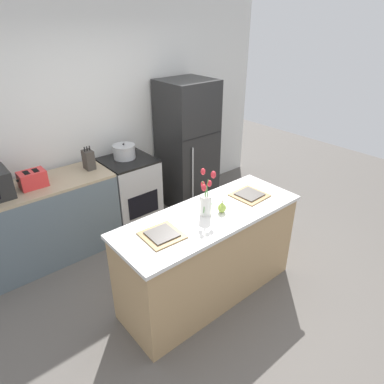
{
  "coord_description": "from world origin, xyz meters",
  "views": [
    {
      "loc": [
        -1.8,
        -1.89,
        2.52
      ],
      "look_at": [
        0.0,
        0.25,
        1.05
      ],
      "focal_mm": 32.0,
      "sensor_mm": 36.0,
      "label": 1
    }
  ],
  "objects_px": {
    "stove_range": "(131,193)",
    "knife_block": "(89,160)",
    "flower_vase": "(206,200)",
    "pear_figurine": "(222,208)",
    "toaster": "(33,179)",
    "refrigerator": "(187,145)",
    "cooking_pot": "(124,152)",
    "plate_setting_left": "(162,235)",
    "plate_setting_right": "(249,195)"
  },
  "relations": [
    {
      "from": "stove_range",
      "to": "knife_block",
      "type": "height_order",
      "value": "knife_block"
    },
    {
      "from": "flower_vase",
      "to": "knife_block",
      "type": "xyz_separation_m",
      "value": [
        -0.34,
        1.61,
        -0.04
      ]
    },
    {
      "from": "pear_figurine",
      "to": "knife_block",
      "type": "xyz_separation_m",
      "value": [
        -0.48,
        1.68,
        0.06
      ]
    },
    {
      "from": "flower_vase",
      "to": "pear_figurine",
      "type": "distance_m",
      "value": 0.18
    },
    {
      "from": "toaster",
      "to": "knife_block",
      "type": "relative_size",
      "value": 1.04
    },
    {
      "from": "refrigerator",
      "to": "cooking_pot",
      "type": "relative_size",
      "value": 6.43
    },
    {
      "from": "pear_figurine",
      "to": "plate_setting_left",
      "type": "bearing_deg",
      "value": 175.67
    },
    {
      "from": "plate_setting_left",
      "to": "toaster",
      "type": "bearing_deg",
      "value": 107.33
    },
    {
      "from": "plate_setting_left",
      "to": "knife_block",
      "type": "height_order",
      "value": "knife_block"
    },
    {
      "from": "flower_vase",
      "to": "cooking_pot",
      "type": "bearing_deg",
      "value": 85.37
    },
    {
      "from": "pear_figurine",
      "to": "knife_block",
      "type": "height_order",
      "value": "knife_block"
    },
    {
      "from": "toaster",
      "to": "stove_range",
      "type": "bearing_deg",
      "value": 1.07
    },
    {
      "from": "pear_figurine",
      "to": "cooking_pot",
      "type": "bearing_deg",
      "value": 90.06
    },
    {
      "from": "toaster",
      "to": "knife_block",
      "type": "bearing_deg",
      "value": 4.99
    },
    {
      "from": "toaster",
      "to": "cooking_pot",
      "type": "relative_size",
      "value": 1.02
    },
    {
      "from": "flower_vase",
      "to": "cooking_pot",
      "type": "distance_m",
      "value": 1.65
    },
    {
      "from": "plate_setting_right",
      "to": "knife_block",
      "type": "height_order",
      "value": "knife_block"
    },
    {
      "from": "plate_setting_right",
      "to": "cooking_pot",
      "type": "height_order",
      "value": "cooking_pot"
    },
    {
      "from": "plate_setting_right",
      "to": "pear_figurine",
      "type": "bearing_deg",
      "value": -173.65
    },
    {
      "from": "cooking_pot",
      "to": "refrigerator",
      "type": "bearing_deg",
      "value": -3.62
    },
    {
      "from": "flower_vase",
      "to": "knife_block",
      "type": "height_order",
      "value": "flower_vase"
    },
    {
      "from": "stove_range",
      "to": "flower_vase",
      "type": "height_order",
      "value": "flower_vase"
    },
    {
      "from": "pear_figurine",
      "to": "stove_range",
      "type": "bearing_deg",
      "value": 90.01
    },
    {
      "from": "pear_figurine",
      "to": "toaster",
      "type": "height_order",
      "value": "toaster"
    },
    {
      "from": "stove_range",
      "to": "cooking_pot",
      "type": "distance_m",
      "value": 0.55
    },
    {
      "from": "plate_setting_right",
      "to": "knife_block",
      "type": "relative_size",
      "value": 1.18
    },
    {
      "from": "plate_setting_right",
      "to": "stove_range",
      "type": "bearing_deg",
      "value": 104.93
    },
    {
      "from": "refrigerator",
      "to": "plate_setting_left",
      "type": "height_order",
      "value": "refrigerator"
    },
    {
      "from": "plate_setting_right",
      "to": "toaster",
      "type": "height_order",
      "value": "toaster"
    },
    {
      "from": "plate_setting_left",
      "to": "toaster",
      "type": "distance_m",
      "value": 1.65
    },
    {
      "from": "plate_setting_right",
      "to": "cooking_pot",
      "type": "xyz_separation_m",
      "value": [
        -0.43,
        1.66,
        0.07
      ]
    },
    {
      "from": "stove_range",
      "to": "cooking_pot",
      "type": "bearing_deg",
      "value": 91.29
    },
    {
      "from": "plate_setting_left",
      "to": "toaster",
      "type": "relative_size",
      "value": 1.14
    },
    {
      "from": "refrigerator",
      "to": "flower_vase",
      "type": "relative_size",
      "value": 4.25
    },
    {
      "from": "refrigerator",
      "to": "flower_vase",
      "type": "distance_m",
      "value": 1.93
    },
    {
      "from": "stove_range",
      "to": "plate_setting_left",
      "type": "bearing_deg",
      "value": -111.4
    },
    {
      "from": "flower_vase",
      "to": "toaster",
      "type": "height_order",
      "value": "flower_vase"
    },
    {
      "from": "refrigerator",
      "to": "plate_setting_right",
      "type": "bearing_deg",
      "value": -108.12
    },
    {
      "from": "refrigerator",
      "to": "cooking_pot",
      "type": "distance_m",
      "value": 0.96
    },
    {
      "from": "toaster",
      "to": "cooking_pot",
      "type": "bearing_deg",
      "value": 4.19
    },
    {
      "from": "stove_range",
      "to": "refrigerator",
      "type": "height_order",
      "value": "refrigerator"
    },
    {
      "from": "cooking_pot",
      "to": "knife_block",
      "type": "bearing_deg",
      "value": -176.9
    },
    {
      "from": "plate_setting_left",
      "to": "cooking_pot",
      "type": "distance_m",
      "value": 1.77
    },
    {
      "from": "plate_setting_right",
      "to": "knife_block",
      "type": "distance_m",
      "value": 1.87
    },
    {
      "from": "pear_figurine",
      "to": "cooking_pot",
      "type": "xyz_separation_m",
      "value": [
        -0.0,
        1.71,
        0.03
      ]
    },
    {
      "from": "plate_setting_right",
      "to": "flower_vase",
      "type": "bearing_deg",
      "value": 177.95
    },
    {
      "from": "plate_setting_right",
      "to": "cooking_pot",
      "type": "distance_m",
      "value": 1.72
    },
    {
      "from": "pear_figurine",
      "to": "plate_setting_left",
      "type": "height_order",
      "value": "pear_figurine"
    },
    {
      "from": "plate_setting_left",
      "to": "refrigerator",
      "type": "bearing_deg",
      "value": 45.42
    },
    {
      "from": "plate_setting_left",
      "to": "plate_setting_right",
      "type": "relative_size",
      "value": 1.0
    }
  ]
}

